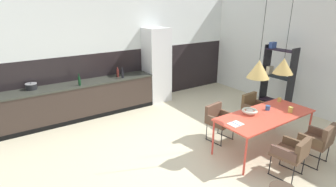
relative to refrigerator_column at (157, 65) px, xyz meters
The scene contains 23 objects.
ground_plane 3.33m from the refrigerator_column, 106.06° to the right, with size 9.63×9.63×0.00m, color beige.
back_wall_splashback_dark 0.99m from the refrigerator_column, 157.60° to the left, with size 7.40×0.12×1.50m, color black.
back_wall_panel_upper 1.53m from the refrigerator_column, 157.60° to the left, with size 7.40×0.12×1.50m, color white.
side_wall_right 4.13m from the refrigerator_column, 47.63° to the right, with size 0.12×6.91×3.00m, color white.
kitchen_counter 2.46m from the refrigerator_column, behind, with size 4.11×0.63×0.88m.
refrigerator_column is the anchor object (origin of this frame).
dining_table 3.52m from the refrigerator_column, 85.52° to the right, with size 1.99×0.84×0.73m.
armchair_near_window 2.77m from the refrigerator_column, 93.72° to the right, with size 0.55×0.53×0.74m.
armchair_by_stool 4.36m from the refrigerator_column, 91.04° to the right, with size 0.55×0.54×0.72m.
armchair_far_side 2.90m from the refrigerator_column, 70.76° to the right, with size 0.52×0.50×0.76m.
armchair_facing_counter 4.44m from the refrigerator_column, 81.42° to the right, with size 0.54×0.52×0.77m.
fruit_bowl 3.31m from the refrigerator_column, 89.21° to the right, with size 0.29×0.29×0.09m.
open_book 3.52m from the refrigerator_column, 98.52° to the right, with size 0.24×0.20×0.02m.
mug_glass_clear 3.41m from the refrigerator_column, 71.12° to the right, with size 0.12×0.07×0.08m.
mug_dark_espresso 3.77m from the refrigerator_column, 78.28° to the right, with size 0.13×0.09×0.11m.
mug_tall_blue 3.42m from the refrigerator_column, 81.61° to the right, with size 0.13×0.09×0.09m.
cooking_pot 3.23m from the refrigerator_column, behind, with size 0.25×0.25×0.16m.
bottle_oil_tall 1.19m from the refrigerator_column, behind, with size 0.06×0.06×0.26m.
bottle_wine_green 2.24m from the refrigerator_column, behind, with size 0.06×0.06×0.28m.
bottle_vinegar_dark 1.13m from the refrigerator_column, behind, with size 0.06×0.06×0.28m.
open_shelf_unit 3.22m from the refrigerator_column, 47.81° to the right, with size 0.30×0.78×1.78m.
pendant_lamp_over_table_near 3.58m from the refrigerator_column, 92.03° to the right, with size 0.38×0.38×1.43m.
pendant_lamp_over_table_far 3.57m from the refrigerator_column, 79.02° to the right, with size 0.37×0.37×1.49m.
Camera 1 is at (-2.92, -3.21, 2.73)m, focal length 28.07 mm.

